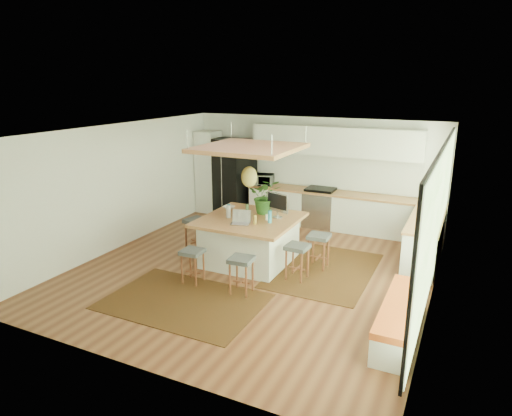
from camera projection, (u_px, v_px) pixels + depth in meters
The scene contains 37 objects.
floor at pixel (254, 269), 8.90m from camera, with size 7.00×7.00×0.00m, color #5B2D1A.
ceiling at pixel (254, 131), 8.16m from camera, with size 7.00×7.00×0.00m, color white.
wall_back at pixel (314, 171), 11.57m from camera, with size 6.50×6.50×0.00m, color white.
wall_front at pixel (128, 271), 5.50m from camera, with size 6.50×6.50×0.00m, color white.
wall_left at pixel (120, 186), 9.89m from camera, with size 7.00×7.00×0.00m, color white.
wall_right at pixel (438, 226), 7.18m from camera, with size 7.00×7.00×0.00m, color white.
window_wall at pixel (437, 223), 7.18m from camera, with size 0.10×6.20×2.60m, color black, non-canonical shape.
pantry at pixel (209, 172), 12.58m from camera, with size 0.55×0.60×2.25m, color silver.
back_counter_base at pixel (329, 211), 11.31m from camera, with size 4.20×0.60×0.88m, color silver.
back_counter_top at pixel (330, 193), 11.18m from camera, with size 4.24×0.64×0.05m, color #A26239.
backsplash at pixel (335, 173), 11.32m from camera, with size 4.20×0.02×0.80m, color white.
upper_cabinets at pixel (334, 141), 10.96m from camera, with size 4.20×0.34×0.70m, color silver.
range at pixel (320, 207), 11.40m from camera, with size 0.76×0.62×1.00m, color #A5A5AA, non-canonical shape.
right_counter_base at pixel (425, 239), 9.29m from camera, with size 0.60×2.50×0.88m, color silver.
right_counter_top at pixel (427, 218), 9.17m from camera, with size 0.64×2.54×0.05m, color #A26239.
window_bench at pixel (401, 319), 6.56m from camera, with size 0.52×2.00×0.50m, color silver, non-canonical shape.
ceiling_panel at pixel (249, 162), 8.81m from camera, with size 1.86×1.86×0.80m, color #A26239, non-canonical shape.
rug_near at pixel (184, 301), 7.60m from camera, with size 2.60×1.80×0.01m, color black.
rug_right at pixel (324, 270), 8.85m from camera, with size 1.80×2.60×0.01m, color black.
fridge at pixel (233, 182), 12.29m from camera, with size 1.04×0.81×2.08m, color black, non-canonical shape.
island at pixel (250, 240), 9.15m from camera, with size 1.85×1.85×0.93m, color #A26239, non-canonical shape.
stool_near_left at pixel (193, 264), 8.24m from camera, with size 0.38×0.38×0.63m, color #3F4246, non-canonical shape.
stool_near_right at pixel (241, 274), 7.81m from camera, with size 0.39×0.39×0.67m, color #3F4246, non-canonical shape.
stool_right_front at pixel (297, 261), 8.38m from camera, with size 0.40×0.40×0.67m, color #3F4246, non-canonical shape.
stool_right_back at pixel (318, 251), 8.90m from camera, with size 0.41×0.41×0.69m, color #3F4246, non-canonical shape.
stool_left_side at pixel (197, 236), 9.74m from camera, with size 0.43×0.43×0.73m, color #3F4246, non-canonical shape.
laptop at pixel (240, 218), 8.62m from camera, with size 0.36×0.38×0.27m, color #A5A5AA, non-canonical shape.
monitor at pixel (278, 205), 8.99m from camera, with size 0.55×0.20×0.52m, color #A5A5AA, non-canonical shape.
microwave at pixel (263, 178), 11.83m from camera, with size 0.53×0.29×0.36m, color #A5A5AA.
island_plant at pixel (266, 200), 9.28m from camera, with size 0.66×0.73×0.57m, color #1E4C19.
island_bowl at pixel (229, 207), 9.68m from camera, with size 0.24×0.24×0.06m, color white.
island_bottle_0 at pixel (228, 209), 9.31m from camera, with size 0.07×0.07×0.19m, color teal.
island_bottle_1 at pixel (228, 213), 9.03m from camera, with size 0.07×0.07×0.19m, color silver.
island_bottle_2 at pixel (254, 219), 8.63m from camera, with size 0.07×0.07×0.19m, color #A48436.
island_bottle_3 at pixel (267, 215), 8.90m from camera, with size 0.07×0.07×0.19m, color white.
island_bottle_4 at pixel (246, 209), 9.30m from camera, with size 0.07×0.07×0.19m, color #527043.
island_bottle_5 at pixel (271, 218), 8.70m from camera, with size 0.07×0.07×0.19m, color teal.
Camera 1 is at (3.60, -7.41, 3.59)m, focal length 31.78 mm.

